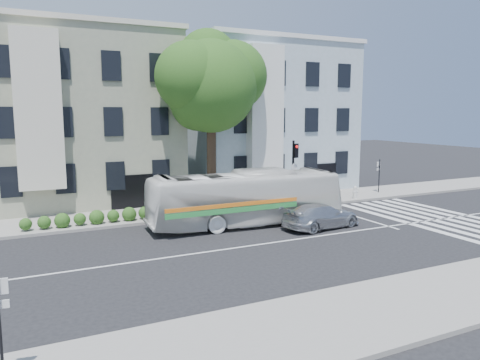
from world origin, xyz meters
TOP-DOWN VIEW (x-y plane):
  - ground at (0.00, 0.00)m, footprint 120.00×120.00m
  - sidewalk_far at (0.00, 8.00)m, footprint 80.00×4.00m
  - sidewalk_near at (0.00, -8.00)m, footprint 80.00×4.00m
  - building_left at (-7.00, 15.00)m, footprint 12.00×10.00m
  - building_right at (7.00, 15.00)m, footprint 12.00×10.00m
  - street_tree at (0.06, 8.74)m, footprint 7.30×5.90m
  - bus at (-0.10, 3.59)m, footprint 3.13×10.59m
  - sedan at (3.13, 1.31)m, footprint 2.29×4.57m
  - hedge at (-6.43, 6.72)m, footprint 8.42×3.04m
  - traffic_signal at (4.40, 5.94)m, footprint 0.44×0.53m
  - fire_hydrant at (9.72, 6.54)m, footprint 0.48×0.27m
  - far_sign_pole at (12.85, 7.72)m, footprint 0.42×0.23m

SIDE VIEW (x-z plane):
  - ground at x=0.00m, z-range 0.00..0.00m
  - sidewalk_far at x=0.00m, z-range 0.00..0.15m
  - sidewalk_near at x=0.00m, z-range 0.00..0.15m
  - hedge at x=-6.43m, z-range 0.15..0.85m
  - fire_hydrant at x=9.72m, z-range 0.16..1.01m
  - sedan at x=3.13m, z-range 0.00..1.27m
  - bus at x=-0.10m, z-range 0.00..2.91m
  - far_sign_pole at x=12.85m, z-range 0.48..2.89m
  - traffic_signal at x=4.40m, z-range 0.62..4.87m
  - building_left at x=-7.00m, z-range 0.00..11.00m
  - building_right at x=7.00m, z-range 0.00..11.00m
  - street_tree at x=0.06m, z-range 2.28..13.38m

